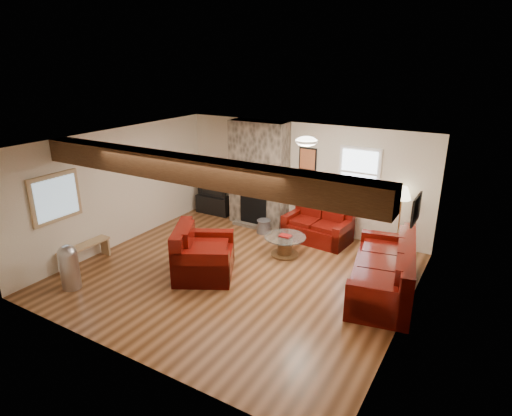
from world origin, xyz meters
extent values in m
plane|color=#563116|center=(0.00, 0.00, 0.00)|extent=(8.00, 8.00, 0.00)
plane|color=white|center=(0.00, 0.00, 2.50)|extent=(8.00, 8.00, 0.00)
plane|color=beige|center=(0.00, 2.75, 1.25)|extent=(8.00, 0.00, 8.00)
plane|color=beige|center=(0.00, -2.75, 1.25)|extent=(8.00, 0.00, 8.00)
plane|color=beige|center=(-3.00, 0.00, 1.25)|extent=(0.00, 7.50, 7.50)
plane|color=beige|center=(3.00, 0.00, 1.25)|extent=(0.00, 7.50, 7.50)
cube|color=#341E0F|center=(0.00, -1.25, 2.31)|extent=(6.00, 0.36, 0.38)
cube|color=#39342C|center=(-1.00, 2.50, 1.25)|extent=(1.40, 0.50, 2.50)
cube|color=black|center=(-1.00, 2.25, 0.45)|extent=(0.70, 0.06, 0.90)
cube|color=#39342C|center=(-1.00, 2.20, 0.04)|extent=(1.00, 0.25, 0.08)
cylinder|color=#472A17|center=(0.38, 1.20, 0.02)|extent=(0.57, 0.57, 0.04)
cylinder|color=#472A17|center=(0.38, 1.20, 0.19)|extent=(0.30, 0.30, 0.38)
cylinder|color=white|center=(0.38, 1.20, 0.41)|extent=(0.85, 0.85, 0.02)
cube|color=maroon|center=(0.38, 1.20, 0.43)|extent=(0.24, 0.17, 0.03)
cube|color=black|center=(-2.36, 2.53, 0.23)|extent=(0.94, 0.38, 0.47)
imported|color=black|center=(-2.36, 2.53, 0.72)|extent=(0.87, 0.11, 0.50)
cylinder|color=#AC8547|center=(2.32, 2.55, 0.01)|extent=(0.25, 0.25, 0.03)
cylinder|color=#AC8547|center=(2.32, 2.55, 0.64)|extent=(0.03, 0.03, 1.27)
cone|color=#FFF1C1|center=(2.32, 2.55, 1.29)|extent=(0.36, 0.36, 0.25)
camera|label=1|loc=(3.95, -6.01, 3.87)|focal=30.00mm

